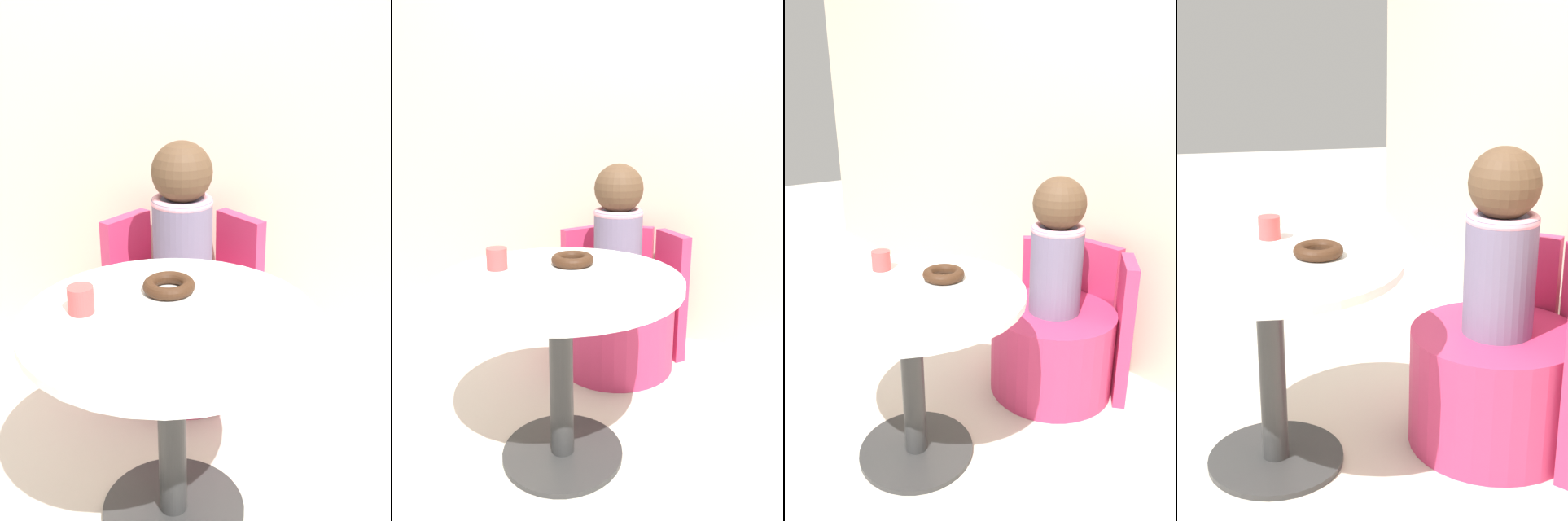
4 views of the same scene
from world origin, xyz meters
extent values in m
plane|color=beige|center=(0.00, 0.00, 0.00)|extent=(12.00, 12.00, 0.00)
cube|color=beige|center=(0.00, 1.13, 1.20)|extent=(6.00, 0.06, 2.40)
cylinder|color=#333333|center=(-0.01, 0.04, 0.01)|extent=(0.41, 0.41, 0.02)
cylinder|color=#333333|center=(-0.01, 0.04, 0.31)|extent=(0.08, 0.08, 0.59)
cylinder|color=white|center=(-0.01, 0.04, 0.62)|extent=(0.76, 0.76, 0.02)
cylinder|color=#C63360|center=(0.01, 0.72, 0.18)|extent=(0.53, 0.53, 0.37)
cube|color=#C63360|center=(0.01, 1.01, 0.30)|extent=(0.22, 0.05, 0.61)
cube|color=#C63360|center=(0.23, 0.91, 0.30)|extent=(0.18, 0.20, 0.61)
cube|color=#C63360|center=(-0.21, 0.91, 0.30)|extent=(0.18, 0.20, 0.61)
cylinder|color=slate|center=(0.01, 0.72, 0.55)|extent=(0.21, 0.21, 0.36)
torus|color=pink|center=(0.01, 0.72, 0.72)|extent=(0.22, 0.22, 0.04)
sphere|color=brown|center=(0.01, 0.72, 0.83)|extent=(0.21, 0.21, 0.21)
torus|color=#3D2314|center=(-0.02, 0.19, 0.65)|extent=(0.14, 0.14, 0.04)
cylinder|color=#DB4C4C|center=(-0.24, 0.07, 0.67)|extent=(0.07, 0.07, 0.07)
camera|label=1|loc=(0.04, -1.30, 1.35)|focal=42.00mm
camera|label=2|loc=(0.46, -1.22, 1.07)|focal=32.00mm
camera|label=3|loc=(1.20, -0.64, 1.21)|focal=32.00mm
camera|label=4|loc=(1.92, -0.08, 1.24)|focal=50.00mm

